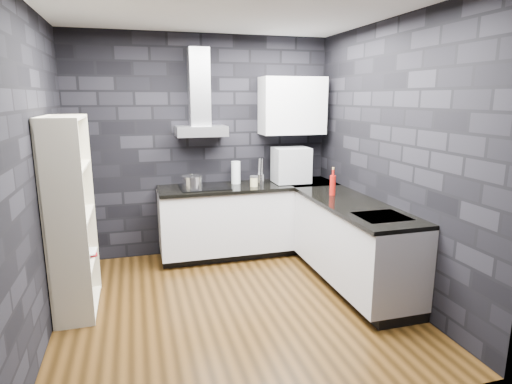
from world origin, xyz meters
name	(u,v)px	position (x,y,z in m)	size (l,w,h in m)	color
ground	(234,305)	(0.00, 0.00, 0.00)	(3.20, 3.20, 0.00)	#40280F
ceiling	(230,5)	(0.00, 0.00, 2.70)	(3.20, 3.20, 0.00)	silver
wall_back	(203,147)	(0.00, 1.62, 1.35)	(3.20, 0.05, 2.70)	black
wall_front	(299,213)	(0.00, -1.62, 1.35)	(3.20, 0.05, 2.70)	black
wall_left	(32,176)	(-1.62, 0.00, 1.35)	(0.05, 3.20, 2.70)	black
wall_right	(391,160)	(1.62, 0.00, 1.35)	(0.05, 3.20, 2.70)	black
toekick_back	(248,249)	(0.50, 1.34, 0.05)	(2.18, 0.50, 0.10)	black
toekick_right	(354,280)	(1.34, 0.10, 0.05)	(0.50, 1.78, 0.10)	black
counter_back_cab	(249,218)	(0.50, 1.30, 0.48)	(2.20, 0.60, 0.76)	silver
counter_right_cab	(353,242)	(1.30, 0.10, 0.48)	(0.60, 1.80, 0.76)	silver
counter_back_top	(249,187)	(0.50, 1.29, 0.88)	(2.20, 0.62, 0.04)	black
counter_right_top	(354,205)	(1.29, 0.10, 0.88)	(0.62, 1.80, 0.04)	black
counter_corner_top	(309,183)	(1.30, 1.30, 0.88)	(0.62, 0.62, 0.04)	black
hood_body	(201,131)	(-0.05, 1.43, 1.56)	(0.60, 0.34, 0.12)	silver
hood_chimney	(199,87)	(-0.05, 1.50, 2.07)	(0.24, 0.20, 0.90)	silver
upper_cabinet	(292,106)	(1.10, 1.43, 1.85)	(0.80, 0.35, 0.70)	silver
cooktop	(205,187)	(-0.05, 1.30, 0.91)	(0.58, 0.50, 0.01)	black
sink_rim	(382,217)	(1.30, -0.40, 0.89)	(0.44, 0.40, 0.01)	silver
pot	(192,183)	(-0.21, 1.20, 0.98)	(0.23, 0.23, 0.14)	#B4B3B8
glass_vase	(236,173)	(0.37, 1.42, 1.04)	(0.11, 0.11, 0.28)	white
storage_jar	(254,182)	(0.54, 1.19, 0.96)	(0.09, 0.09, 0.11)	#CDC588
utensil_crock	(260,179)	(0.65, 1.32, 0.96)	(0.09, 0.09, 0.12)	#B4B3B8
appliance_garage	(291,165)	(1.05, 1.28, 1.12)	(0.44, 0.34, 0.44)	#9EA1A6
red_bottle	(333,185)	(1.24, 0.50, 1.01)	(0.06, 0.06, 0.22)	#AA150E
bookshelf	(71,216)	(-1.42, 0.36, 0.90)	(0.34, 0.80, 1.80)	beige
fruit_bowl	(69,215)	(-1.42, 0.26, 0.94)	(0.22, 0.22, 0.05)	white
book_red	(76,245)	(-1.42, 0.53, 0.57)	(0.17, 0.02, 0.24)	maroon
book_second	(78,243)	(-1.40, 0.52, 0.59)	(0.16, 0.02, 0.22)	#B2B2B2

